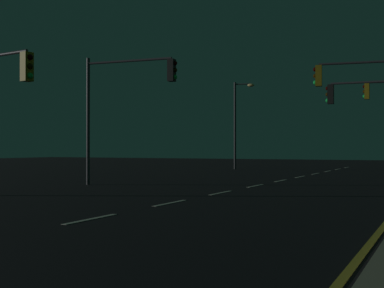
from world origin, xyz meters
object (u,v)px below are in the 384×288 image
at_px(traffic_light_near_left, 124,94).
at_px(street_lamp_mid_block, 238,117).
at_px(traffic_light_near_right, 380,92).
at_px(traffic_light_far_center, 1,93).
at_px(traffic_light_overhead_east, 380,106).

xyz_separation_m(traffic_light_near_left, street_lamp_mid_block, (-1.84, 19.21, 0.02)).
height_order(traffic_light_near_right, traffic_light_near_left, traffic_light_near_left).
height_order(traffic_light_far_center, street_lamp_mid_block, street_lamp_mid_block).
bearing_deg(traffic_light_far_center, traffic_light_overhead_east, 50.67).
height_order(traffic_light_near_right, traffic_light_far_center, traffic_light_near_right).
bearing_deg(traffic_light_far_center, traffic_light_near_right, 45.53).
bearing_deg(traffic_light_near_left, traffic_light_overhead_east, 34.13).
distance_m(traffic_light_far_center, street_lamp_mid_block, 25.66).
height_order(traffic_light_near_right, street_lamp_mid_block, street_lamp_mid_block).
bearing_deg(traffic_light_far_center, traffic_light_near_left, 82.86).
distance_m(traffic_light_overhead_east, traffic_light_far_center, 17.10).
bearing_deg(traffic_light_near_right, street_lamp_mid_block, 129.98).
relative_size(traffic_light_near_left, traffic_light_overhead_east, 1.16).
xyz_separation_m(traffic_light_near_right, street_lamp_mid_block, (-12.07, 14.40, -0.05)).
relative_size(traffic_light_near_right, traffic_light_overhead_east, 1.13).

